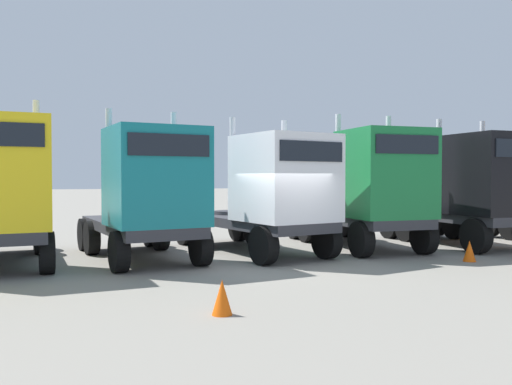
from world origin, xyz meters
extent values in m
plane|color=gray|center=(0.00, 0.00, 0.00)|extent=(200.00, 200.00, 0.00)
cube|color=#333338|center=(-7.71, 2.27, 0.95)|extent=(3.11, 6.32, 0.30)
cylinder|color=silver|center=(-6.67, 1.81, 2.80)|extent=(0.21, 0.21, 3.40)
cylinder|color=#333338|center=(-7.91, 3.59, 1.16)|extent=(1.26, 1.26, 0.12)
cylinder|color=black|center=(-6.26, 0.15, 0.52)|extent=(0.51, 1.09, 1.05)
cylinder|color=black|center=(-6.84, 3.85, 0.52)|extent=(0.51, 1.09, 1.05)
cylinder|color=black|center=(-7.01, 4.94, 0.52)|extent=(0.51, 1.09, 1.05)
cube|color=#333338|center=(-3.94, 2.28, 0.95)|extent=(3.41, 6.18, 0.30)
cube|color=#14727A|center=(-3.55, 0.54, 2.41)|extent=(2.84, 2.75, 2.62)
cube|color=black|center=(-3.30, -0.60, 3.19)|extent=(2.06, 0.49, 0.55)
cylinder|color=silver|center=(-2.91, 2.01, 2.71)|extent=(0.21, 0.21, 3.22)
cylinder|color=silver|center=(-4.76, 1.60, 2.71)|extent=(0.21, 0.21, 3.22)
cylinder|color=#333338|center=(-4.22, 3.53, 1.16)|extent=(1.31, 1.31, 0.12)
cylinder|color=black|center=(-2.38, 0.34, 0.53)|extent=(0.57, 1.10, 1.05)
cylinder|color=black|center=(-4.53, -0.13, 0.53)|extent=(0.57, 1.10, 1.05)
cylinder|color=black|center=(-3.15, 3.81, 0.53)|extent=(0.57, 1.10, 1.05)
cylinder|color=black|center=(-5.30, 3.33, 0.53)|extent=(0.57, 1.10, 1.05)
cylinder|color=black|center=(-3.39, 4.88, 0.53)|extent=(0.57, 1.10, 1.05)
cylinder|color=black|center=(-5.54, 4.41, 0.53)|extent=(0.57, 1.10, 1.05)
cube|color=#333338|center=(-0.37, 2.73, 0.97)|extent=(3.92, 6.75, 0.30)
cube|color=white|center=(0.18, 0.88, 2.37)|extent=(3.02, 3.11, 2.50)
cube|color=black|center=(0.54, -0.35, 3.10)|extent=(2.02, 0.64, 0.55)
cylinder|color=silver|center=(0.69, 2.51, 2.67)|extent=(0.22, 0.22, 3.10)
cylinder|color=silver|center=(-1.13, 1.97, 2.67)|extent=(0.22, 0.22, 3.10)
cylinder|color=#333338|center=(-0.77, 4.07, 1.18)|extent=(1.37, 1.37, 0.12)
cylinder|color=black|center=(1.39, 0.65, 0.54)|extent=(0.64, 1.13, 1.07)
cylinder|color=black|center=(-0.71, 0.02, 0.54)|extent=(0.64, 1.13, 1.07)
cylinder|color=black|center=(0.23, 4.57, 0.54)|extent=(0.64, 1.13, 1.07)
cylinder|color=black|center=(-1.88, 3.94, 0.54)|extent=(0.64, 1.13, 1.07)
cylinder|color=black|center=(-0.08, 5.62, 0.54)|extent=(0.64, 1.13, 1.07)
cylinder|color=black|center=(-2.19, 5.00, 0.54)|extent=(0.64, 1.13, 1.07)
cube|color=#333338|center=(3.44, 3.10, 0.98)|extent=(2.53, 6.43, 0.30)
cube|color=#197238|center=(3.55, 1.13, 2.50)|extent=(2.52, 2.50, 2.74)
cube|color=black|center=(3.61, -0.08, 3.35)|extent=(2.10, 0.15, 0.55)
cylinder|color=silver|center=(4.42, 2.52, 2.80)|extent=(0.19, 0.19, 3.34)
cylinder|color=silver|center=(2.53, 2.42, 2.80)|extent=(0.19, 0.19, 3.34)
cylinder|color=#333338|center=(3.37, 4.49, 1.19)|extent=(1.16, 1.16, 0.12)
cylinder|color=black|center=(4.67, 0.70, 0.54)|extent=(0.41, 1.10, 1.08)
cylinder|color=black|center=(2.47, 0.58, 0.54)|extent=(0.41, 1.10, 1.08)
cylinder|color=black|center=(4.46, 4.72, 0.54)|extent=(0.41, 1.10, 1.08)
cylinder|color=black|center=(2.26, 4.60, 0.54)|extent=(0.41, 1.10, 1.08)
cylinder|color=black|center=(4.40, 5.82, 0.54)|extent=(0.41, 1.10, 1.08)
cylinder|color=black|center=(2.20, 5.70, 0.54)|extent=(0.41, 1.10, 1.08)
cube|color=#333338|center=(7.17, 2.64, 1.02)|extent=(2.73, 5.98, 0.30)
cube|color=black|center=(7.32, 1.00, 2.49)|extent=(2.62, 2.72, 2.64)
cylinder|color=silver|center=(8.14, 2.49, 2.79)|extent=(0.20, 0.20, 3.24)
cylinder|color=silver|center=(6.25, 2.31, 2.79)|extent=(0.20, 0.20, 3.24)
cylinder|color=#333338|center=(7.05, 3.91, 1.23)|extent=(1.20, 1.20, 0.12)
cylinder|color=black|center=(6.28, 0.35, 0.56)|extent=(0.45, 1.14, 1.12)
cylinder|color=black|center=(8.14, 4.04, 0.56)|extent=(0.45, 1.14, 1.12)
cylinder|color=black|center=(5.95, 3.84, 0.56)|extent=(0.45, 1.14, 1.12)
cylinder|color=black|center=(8.04, 5.14, 0.56)|extent=(0.45, 1.14, 1.12)
cylinder|color=black|center=(5.85, 4.93, 0.56)|extent=(0.45, 1.14, 1.12)
cylinder|color=black|center=(10.03, 3.15, 0.51)|extent=(0.53, 1.07, 1.02)
cylinder|color=black|center=(9.82, 4.23, 0.51)|extent=(0.53, 1.07, 1.02)
cone|color=#F2590C|center=(-2.87, -4.90, 0.31)|extent=(0.36, 0.36, 0.62)
cone|color=#F2590C|center=(5.11, -0.90, 0.30)|extent=(0.36, 0.36, 0.59)
camera|label=1|loc=(-4.74, -14.04, 2.39)|focal=37.84mm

